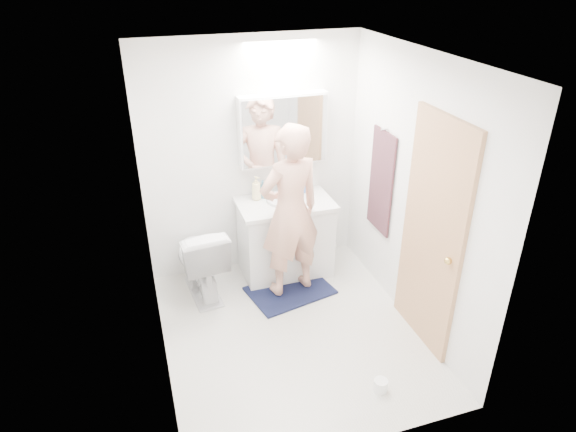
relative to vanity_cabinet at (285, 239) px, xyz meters
name	(u,v)px	position (x,y,z in m)	size (l,w,h in m)	color
floor	(291,332)	(-0.25, -0.96, -0.39)	(2.50, 2.50, 0.00)	silver
ceiling	(292,58)	(-0.25, -0.96, 2.01)	(2.50, 2.50, 0.00)	white
wall_back	(252,159)	(-0.25, 0.29, 0.81)	(2.50, 2.50, 0.00)	white
wall_front	(360,308)	(-0.25, -2.21, 0.81)	(2.50, 2.50, 0.00)	white
wall_left	(149,235)	(-1.35, -0.96, 0.81)	(2.50, 2.50, 0.00)	white
wall_right	(414,196)	(0.85, -0.96, 0.81)	(2.50, 2.50, 0.00)	white
vanity_cabinet	(285,239)	(0.00, 0.00, 0.00)	(0.90, 0.55, 0.78)	silver
countertop	(285,204)	(0.00, 0.00, 0.41)	(0.95, 0.58, 0.04)	silver
sink_basin	(284,199)	(0.00, 0.03, 0.45)	(0.36, 0.36, 0.03)	silver
faucet	(279,186)	(0.00, 0.22, 0.51)	(0.02, 0.02, 0.16)	silver
medicine_cabinet	(283,130)	(0.05, 0.21, 1.11)	(0.88, 0.14, 0.70)	white
mirror_panel	(285,132)	(0.05, 0.13, 1.11)	(0.84, 0.01, 0.66)	silver
toilet	(200,259)	(-0.91, -0.11, 0.00)	(0.44, 0.77, 0.78)	white
bath_rug	(290,290)	(-0.07, -0.37, -0.38)	(0.80, 0.55, 0.02)	#121E38
person	(290,212)	(-0.07, -0.37, 0.51)	(0.62, 0.41, 1.70)	#DA9C83
door	(432,236)	(0.83, -1.31, 0.61)	(0.04, 0.80, 2.00)	tan
door_knob	(448,261)	(0.79, -1.61, 0.56)	(0.06, 0.06, 0.06)	gold
towel	(381,182)	(0.82, -0.41, 0.71)	(0.02, 0.42, 1.00)	#142640
towel_hook	(385,129)	(0.81, -0.41, 1.23)	(0.02, 0.02, 0.07)	silver
soap_bottle_a	(256,188)	(-0.25, 0.15, 0.55)	(0.10, 0.10, 0.25)	beige
soap_bottle_b	(263,189)	(-0.18, 0.18, 0.52)	(0.08, 0.08, 0.18)	teal
toothbrush_cup	(303,189)	(0.25, 0.16, 0.47)	(0.09, 0.09, 0.09)	#477DD5
toilet_paper_roll	(381,385)	(0.19, -1.82, -0.34)	(0.11, 0.11, 0.10)	white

